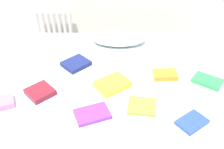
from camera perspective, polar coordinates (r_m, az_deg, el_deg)
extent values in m
plane|color=#9E998E|center=(2.53, -0.02, -9.51)|extent=(8.00, 8.00, 0.00)
cube|color=brown|center=(2.43, -0.03, -7.20)|extent=(2.00, 1.50, 0.28)
cube|color=silver|center=(2.26, -0.03, -2.59)|extent=(1.96, 1.46, 0.22)
cylinder|color=white|center=(3.45, -15.10, 9.28)|extent=(0.04, 0.04, 0.47)
cylinder|color=white|center=(3.43, -14.04, 9.31)|extent=(0.04, 0.04, 0.47)
cylinder|color=white|center=(3.42, -12.97, 9.34)|extent=(0.04, 0.04, 0.47)
cylinder|color=white|center=(3.40, -11.90, 9.37)|extent=(0.04, 0.04, 0.47)
cylinder|color=white|center=(3.39, -10.81, 9.40)|extent=(0.04, 0.04, 0.47)
cylinder|color=white|center=(3.38, -9.72, 9.42)|extent=(0.04, 0.04, 0.47)
cylinder|color=white|center=(3.37, -8.62, 9.44)|extent=(0.04, 0.04, 0.47)
cube|color=white|center=(3.32, -12.36, 12.67)|extent=(0.43, 0.04, 0.04)
cube|color=white|center=(3.50, -11.47, 6.25)|extent=(0.43, 0.04, 0.04)
ellipsoid|color=white|center=(2.62, 1.39, 7.54)|extent=(0.50, 0.26, 0.11)
cube|color=navy|center=(2.33, -7.50, 2.25)|extent=(0.27, 0.27, 0.04)
cube|color=#8CC638|center=(1.92, 6.25, -6.55)|extent=(0.21, 0.20, 0.02)
cube|color=maroon|center=(2.08, -14.72, -3.54)|extent=(0.25, 0.25, 0.04)
cube|color=orange|center=(2.22, 10.96, -0.06)|extent=(0.20, 0.14, 0.04)
cube|color=purple|center=(1.85, -4.13, -8.20)|extent=(0.27, 0.23, 0.03)
cube|color=#2847B7|center=(1.87, 16.28, -9.47)|extent=(0.23, 0.22, 0.02)
cube|color=green|center=(2.25, 19.23, -1.24)|extent=(0.26, 0.24, 0.03)
cube|color=yellow|center=(2.08, 0.09, -2.03)|extent=(0.31, 0.29, 0.04)
cube|color=pink|center=(2.07, -22.08, -5.55)|extent=(0.21, 0.18, 0.04)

